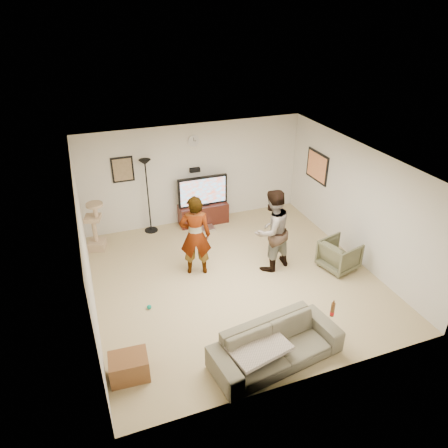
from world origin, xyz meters
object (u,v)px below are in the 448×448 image
object	(u,v)px
armchair	(339,255)
sofa	(276,345)
tv_stand	(203,214)
floor_lamp	(148,197)
side_table	(129,367)
person_right	(272,231)
cat_tree	(94,226)
tv	(203,191)
beer_bottle	(333,310)
person_left	(195,236)

from	to	relation	value
armchair	sofa	bearing A→B (deg)	112.82
tv_stand	floor_lamp	distance (m)	1.49
tv_stand	side_table	bearing A→B (deg)	-120.48
person_right	sofa	size ratio (longest dim) A/B	0.85
floor_lamp	cat_tree	world-z (taller)	floor_lamp
sofa	side_table	distance (m)	2.25
tv	person_right	world-z (taller)	person_right
person_right	tv	bearing A→B (deg)	-90.82
floor_lamp	side_table	bearing A→B (deg)	-105.35
beer_bottle	cat_tree	bearing A→B (deg)	126.87
armchair	beer_bottle	bearing A→B (deg)	127.40
person_left	person_right	bearing A→B (deg)	-177.64
sofa	beer_bottle	size ratio (longest dim) A/B	8.34
floor_lamp	cat_tree	xyz separation A→B (m)	(-1.32, -0.41, -0.34)
tv	sofa	world-z (taller)	tv
sofa	person_right	bearing A→B (deg)	57.66
beer_bottle	tv	bearing A→B (deg)	97.62
floor_lamp	beer_bottle	distance (m)	5.19
person_right	side_table	world-z (taller)	person_right
tv_stand	armchair	size ratio (longest dim) A/B	1.74
tv	armchair	size ratio (longest dim) A/B	1.77
cat_tree	side_table	size ratio (longest dim) A/B	2.02
cat_tree	beer_bottle	xyz separation A→B (m)	(3.29, -4.39, 0.15)
sofa	side_table	world-z (taller)	sofa
armchair	person_left	bearing A→B (deg)	57.57
floor_lamp	armchair	world-z (taller)	floor_lamp
floor_lamp	sofa	world-z (taller)	floor_lamp
tv_stand	side_table	xyz separation A→B (m)	(-2.53, -4.29, -0.06)
side_table	tv_stand	bearing A→B (deg)	59.52
armchair	side_table	world-z (taller)	armchair
person_left	floor_lamp	bearing A→B (deg)	-58.81
beer_bottle	side_table	size ratio (longest dim) A/B	0.44
tv	floor_lamp	size ratio (longest dim) A/B	0.68
beer_bottle	floor_lamp	bearing A→B (deg)	112.34
tv	person_left	world-z (taller)	person_left
tv_stand	armchair	world-z (taller)	armchair
floor_lamp	person_right	xyz separation A→B (m)	(2.06, -2.43, -0.03)
cat_tree	person_right	distance (m)	3.95
armchair	person_right	bearing A→B (deg)	53.64
cat_tree	side_table	world-z (taller)	cat_tree
cat_tree	person_left	bearing A→B (deg)	-41.38
tv_stand	beer_bottle	size ratio (longest dim) A/B	4.91
person_right	beer_bottle	size ratio (longest dim) A/B	7.09
tv_stand	beer_bottle	world-z (taller)	beer_bottle
tv_stand	sofa	world-z (taller)	sofa
floor_lamp	sofa	distance (m)	4.94
cat_tree	sofa	distance (m)	4.98
tv_stand	cat_tree	distance (m)	2.70
floor_lamp	tv_stand	bearing A→B (deg)	-1.93
person_left	armchair	bearing A→B (deg)	178.72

